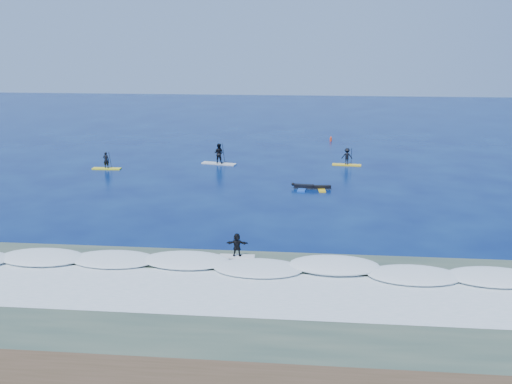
# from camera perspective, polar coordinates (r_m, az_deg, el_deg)

# --- Properties ---
(ground) EXTENTS (160.00, 160.00, 0.00)m
(ground) POSITION_cam_1_polar(r_m,az_deg,el_deg) (39.93, 0.13, -2.01)
(ground) COLOR #030F45
(ground) RESTS_ON ground
(shallow_water) EXTENTS (90.00, 13.00, 0.01)m
(shallow_water) POSITION_cam_1_polar(r_m,az_deg,el_deg) (26.99, -2.68, -10.91)
(shallow_water) COLOR #334538
(shallow_water) RESTS_ON ground
(breaking_wave) EXTENTS (40.00, 6.00, 0.30)m
(breaking_wave) POSITION_cam_1_polar(r_m,az_deg,el_deg) (30.59, -1.62, -7.61)
(breaking_wave) COLOR white
(breaking_wave) RESTS_ON ground
(whitewater) EXTENTS (34.00, 5.00, 0.02)m
(whitewater) POSITION_cam_1_polar(r_m,az_deg,el_deg) (27.88, -2.39, -10.02)
(whitewater) COLOR silver
(whitewater) RESTS_ON ground
(sup_paddler_left) EXTENTS (2.63, 0.67, 1.84)m
(sup_paddler_left) POSITION_cam_1_polar(r_m,az_deg,el_deg) (54.33, -14.74, 2.82)
(sup_paddler_left) COLOR yellow
(sup_paddler_left) RESTS_ON ground
(sup_paddler_center) EXTENTS (3.43, 1.53, 2.34)m
(sup_paddler_center) POSITION_cam_1_polar(r_m,az_deg,el_deg) (54.67, -3.74, 3.70)
(sup_paddler_center) COLOR silver
(sup_paddler_center) RESTS_ON ground
(sup_paddler_right) EXTENTS (2.76, 0.92, 1.91)m
(sup_paddler_right) POSITION_cam_1_polar(r_m,az_deg,el_deg) (54.74, 9.08, 3.41)
(sup_paddler_right) COLOR yellow
(sup_paddler_right) RESTS_ON ground
(prone_paddler_near) EXTENTS (1.60, 2.05, 0.42)m
(prone_paddler_near) POSITION_cam_1_polar(r_m,az_deg,el_deg) (46.00, 6.54, 0.44)
(prone_paddler_near) COLOR yellow
(prone_paddler_near) RESTS_ON ground
(prone_paddler_far) EXTENTS (1.82, 2.34, 0.48)m
(prone_paddler_far) POSITION_cam_1_polar(r_m,az_deg,el_deg) (46.03, 4.69, 0.52)
(prone_paddler_far) COLOR blue
(prone_paddler_far) RESTS_ON ground
(wave_surfer) EXTENTS (1.95, 0.57, 1.40)m
(wave_surfer) POSITION_cam_1_polar(r_m,az_deg,el_deg) (31.35, -1.91, -5.46)
(wave_surfer) COLOR silver
(wave_surfer) RESTS_ON breaking_wave
(marker_buoy) EXTENTS (0.27, 0.27, 0.64)m
(marker_buoy) POSITION_cam_1_polar(r_m,az_deg,el_deg) (67.18, 7.49, 5.29)
(marker_buoy) COLOR #F43F15
(marker_buoy) RESTS_ON ground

